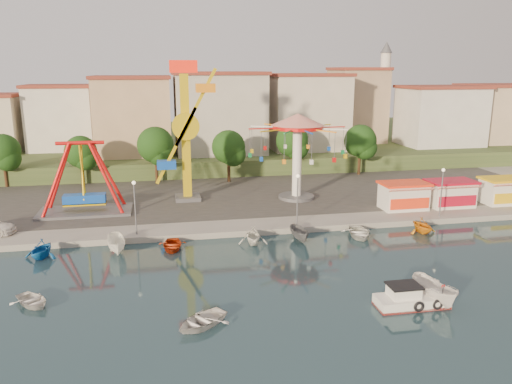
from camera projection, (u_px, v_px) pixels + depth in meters
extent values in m
plane|color=#122A33|center=(240.00, 290.00, 37.32)|extent=(200.00, 200.00, 0.00)
cube|color=#9E998E|center=(188.00, 153.00, 96.34)|extent=(200.00, 100.00, 0.60)
cube|color=#4C4944|center=(204.00, 190.00, 65.77)|extent=(90.00, 28.00, 0.01)
cube|color=#384C26|center=(187.00, 144.00, 100.82)|extent=(200.00, 60.00, 3.00)
cube|color=#59595E|center=(86.00, 211.00, 55.32)|extent=(10.00, 5.00, 0.30)
cube|color=blue|center=(85.00, 199.00, 54.97)|extent=(4.50, 1.40, 1.00)
cylinder|color=red|center=(80.00, 143.00, 53.49)|extent=(5.00, 0.40, 0.40)
cube|color=#59595E|center=(188.00, 198.00, 60.85)|extent=(3.00, 3.00, 0.50)
cube|color=yellow|center=(186.00, 138.00, 59.12)|extent=(1.00, 1.00, 15.00)
cube|color=red|center=(183.00, 66.00, 57.14)|extent=(3.20, 0.50, 1.40)
cylinder|color=yellow|center=(186.00, 127.00, 58.00)|extent=(3.20, 0.50, 3.20)
cube|color=yellow|center=(196.00, 107.00, 57.51)|extent=(5.09, 0.35, 8.95)
cube|color=orange|center=(205.00, 88.00, 57.21)|extent=(2.20, 1.20, 1.00)
cylinder|color=#59595E|center=(296.00, 197.00, 61.42)|extent=(4.40, 4.40, 0.40)
cylinder|color=white|center=(297.00, 163.00, 60.40)|extent=(1.10, 1.10, 9.00)
cylinder|color=red|center=(298.00, 127.00, 59.37)|extent=(6.00, 6.00, 0.50)
cone|color=red|center=(298.00, 119.00, 59.16)|extent=(6.40, 6.40, 1.40)
cube|color=white|center=(403.00, 197.00, 56.58)|extent=(5.00, 3.00, 2.80)
cube|color=#FF3916|center=(404.00, 184.00, 56.21)|extent=(5.40, 3.40, 0.25)
cube|color=red|center=(412.00, 190.00, 54.67)|extent=(5.00, 0.77, 0.43)
cube|color=white|center=(450.00, 194.00, 57.67)|extent=(5.00, 3.00, 2.80)
cube|color=#B10E25|center=(451.00, 181.00, 57.30)|extent=(5.40, 3.40, 0.25)
cube|color=red|center=(460.00, 188.00, 55.76)|extent=(5.00, 0.77, 0.43)
cube|color=white|center=(504.00, 192.00, 58.97)|extent=(5.00, 3.00, 2.80)
cube|color=gold|center=(505.00, 179.00, 58.60)|extent=(5.40, 3.40, 0.25)
cylinder|color=#59595E|center=(135.00, 209.00, 47.48)|extent=(0.14, 0.14, 5.00)
cylinder|color=#59595E|center=(297.00, 201.00, 50.46)|extent=(0.14, 0.14, 5.00)
cylinder|color=#59595E|center=(441.00, 194.00, 53.45)|extent=(0.14, 0.14, 5.00)
cylinder|color=#382314|center=(6.00, 174.00, 67.14)|extent=(0.44, 0.44, 3.60)
sphere|color=black|center=(3.00, 151.00, 66.41)|extent=(4.60, 4.60, 4.60)
cylinder|color=#382314|center=(82.00, 173.00, 68.33)|extent=(0.44, 0.44, 3.40)
sphere|color=black|center=(81.00, 152.00, 67.63)|extent=(4.35, 4.35, 4.35)
cylinder|color=#382314|center=(157.00, 169.00, 69.72)|extent=(0.44, 0.44, 3.92)
sphere|color=black|center=(155.00, 145.00, 68.91)|extent=(5.02, 5.02, 5.02)
cylinder|color=#382314|center=(229.00, 169.00, 70.24)|extent=(0.44, 0.44, 3.66)
sphere|color=black|center=(229.00, 147.00, 69.49)|extent=(4.68, 4.68, 4.68)
cylinder|color=#382314|center=(292.00, 162.00, 74.94)|extent=(0.44, 0.44, 3.80)
sphere|color=black|center=(292.00, 141.00, 74.16)|extent=(4.86, 4.86, 4.86)
cylinder|color=#382314|center=(359.00, 162.00, 75.07)|extent=(0.44, 0.44, 3.77)
sphere|color=black|center=(360.00, 141.00, 74.30)|extent=(4.83, 4.83, 4.83)
cube|color=silver|center=(59.00, 125.00, 80.57)|extent=(12.33, 9.01, 8.63)
cube|color=tan|center=(141.00, 115.00, 83.26)|extent=(11.95, 9.28, 11.23)
cube|color=beige|center=(226.00, 122.00, 83.07)|extent=(12.59, 10.50, 9.20)
cube|color=beige|center=(298.00, 118.00, 88.81)|extent=(10.75, 9.23, 9.24)
cube|color=tan|center=(373.00, 112.00, 89.27)|extent=(12.77, 10.96, 11.21)
cube|color=silver|center=(438.00, 109.00, 89.85)|extent=(8.23, 8.98, 12.36)
cube|color=beige|center=(479.00, 115.00, 97.19)|extent=(11.59, 10.93, 8.76)
cylinder|color=silver|center=(384.00, 97.00, 92.87)|extent=(1.80, 1.80, 16.00)
cylinder|color=#59595E|center=(385.00, 70.00, 91.68)|extent=(2.80, 2.80, 0.30)
cone|color=#59595E|center=(387.00, 47.00, 90.73)|extent=(2.20, 2.20, 2.00)
cube|color=white|center=(412.00, 302.00, 34.69)|extent=(5.06, 1.96, 0.91)
cube|color=red|center=(411.00, 305.00, 34.74)|extent=(5.06, 1.96, 0.16)
cube|color=white|center=(404.00, 292.00, 34.49)|extent=(2.03, 1.53, 0.91)
cube|color=black|center=(404.00, 286.00, 34.37)|extent=(2.24, 1.74, 0.12)
torus|color=black|center=(419.00, 307.00, 33.69)|extent=(0.77, 0.21, 0.77)
torus|color=black|center=(438.00, 305.00, 34.00)|extent=(0.77, 0.21, 0.77)
imported|color=white|center=(32.00, 301.00, 34.83)|extent=(3.84, 3.98, 0.67)
imported|color=white|center=(201.00, 321.00, 31.97)|extent=(4.57, 4.37, 0.77)
imported|color=white|center=(434.00, 292.00, 35.07)|extent=(2.25, 4.57, 1.69)
imported|color=#135AA7|center=(41.00, 249.00, 43.47)|extent=(3.63, 3.92, 1.71)
imported|color=white|center=(117.00, 245.00, 44.68)|extent=(2.11, 4.27, 1.58)
imported|color=#B7320E|center=(172.00, 245.00, 45.69)|extent=(2.81, 3.77, 0.75)
imported|color=white|center=(253.00, 235.00, 46.98)|extent=(3.19, 3.57, 1.70)
imported|color=slate|center=(300.00, 234.00, 47.88)|extent=(1.66, 3.67, 1.37)
imported|color=white|center=(359.00, 233.00, 49.07)|extent=(3.62, 4.60, 0.86)
imported|color=orange|center=(422.00, 225.00, 50.23)|extent=(3.02, 3.38, 1.61)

